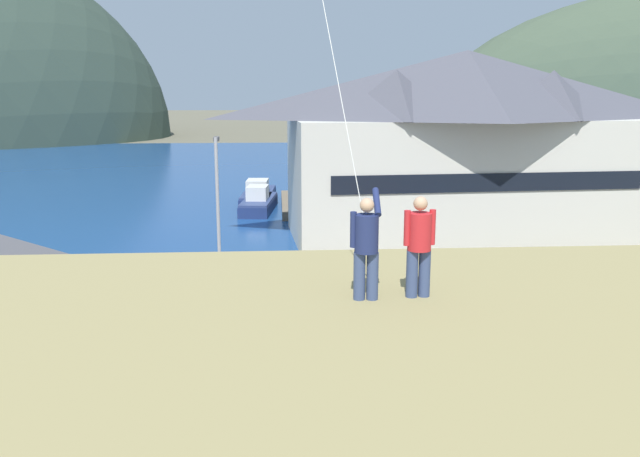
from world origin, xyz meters
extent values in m
plane|color=#66604C|center=(0.00, 0.00, 0.00)|extent=(600.00, 600.00, 0.00)
cube|color=gray|center=(0.00, 5.00, 0.05)|extent=(40.00, 20.00, 0.10)
cube|color=navy|center=(0.00, 60.00, 0.01)|extent=(360.00, 84.00, 0.03)
cube|color=beige|center=(10.84, 21.93, 3.97)|extent=(23.15, 11.03, 7.93)
cube|color=black|center=(11.16, 17.12, 4.36)|extent=(19.15, 1.34, 1.10)
pyramid|color=#4C4C56|center=(10.84, 21.93, 10.09)|extent=(24.56, 12.08, 4.31)
pyramid|color=#4C4C56|center=(5.88, 19.93, 9.46)|extent=(5.60, 5.60, 3.02)
pyramid|color=#4C4C56|center=(16.02, 20.60, 9.46)|extent=(5.60, 5.60, 3.02)
cube|color=#70604C|center=(0.45, 33.17, 0.35)|extent=(3.20, 10.90, 0.70)
cube|color=navy|center=(-3.18, 35.97, 0.45)|extent=(3.09, 8.09, 0.90)
cube|color=navy|center=(-3.18, 35.97, 0.98)|extent=(3.00, 7.85, 0.16)
cube|color=silver|center=(-3.22, 35.37, 1.61)|extent=(1.94, 2.50, 1.10)
cube|color=navy|center=(4.09, 32.18, 0.45)|extent=(2.84, 8.09, 0.90)
cube|color=navy|center=(4.09, 32.18, 0.98)|extent=(2.76, 7.84, 0.16)
cube|color=silver|center=(4.07, 31.58, 1.61)|extent=(1.88, 2.46, 1.10)
cube|color=navy|center=(-3.05, 32.22, 0.45)|extent=(3.10, 7.41, 0.90)
cube|color=navy|center=(-3.05, 32.22, 0.98)|extent=(3.01, 7.19, 0.16)
cube|color=silver|center=(-3.11, 31.68, 1.61)|extent=(1.85, 2.33, 1.10)
cylinder|color=black|center=(13.59, 6.32, 0.42)|extent=(0.66, 0.27, 0.64)
cube|color=#B28923|center=(0.76, 1.59, 0.82)|extent=(4.20, 1.80, 0.80)
cube|color=olive|center=(0.61, 1.59, 1.57)|extent=(2.10, 1.60, 0.70)
cube|color=black|center=(0.61, 1.59, 1.54)|extent=(2.14, 1.63, 0.32)
cylinder|color=black|center=(2.13, 0.67, 0.42)|extent=(0.64, 0.22, 0.64)
cylinder|color=black|center=(2.13, 2.51, 0.42)|extent=(0.64, 0.22, 0.64)
cylinder|color=black|center=(-0.60, 0.67, 0.42)|extent=(0.64, 0.22, 0.64)
cylinder|color=black|center=(-0.60, 2.51, 0.42)|extent=(0.64, 0.22, 0.64)
cube|color=red|center=(-7.81, 0.13, 0.82)|extent=(4.34, 2.17, 0.80)
cube|color=#B11A15|center=(-7.95, 0.12, 1.57)|extent=(2.23, 1.78, 0.70)
cube|color=black|center=(-7.95, 0.12, 1.54)|extent=(2.28, 1.82, 0.32)
cylinder|color=black|center=(-6.36, -0.66, 0.42)|extent=(0.66, 0.28, 0.64)
cylinder|color=black|center=(-6.53, 1.17, 0.42)|extent=(0.66, 0.28, 0.64)
cylinder|color=black|center=(-9.08, -0.91, 0.42)|extent=(0.66, 0.28, 0.64)
cylinder|color=black|center=(-9.25, 0.92, 0.42)|extent=(0.66, 0.28, 0.64)
cube|color=black|center=(-5.05, 6.02, 0.82)|extent=(4.24, 1.89, 0.80)
cube|color=black|center=(-4.90, 6.02, 1.57)|extent=(2.14, 1.65, 0.70)
cube|color=black|center=(-4.90, 6.02, 1.54)|extent=(2.18, 1.68, 0.32)
cylinder|color=black|center=(-6.40, 6.97, 0.42)|extent=(0.64, 0.23, 0.64)
cylinder|color=black|center=(-6.44, 5.14, 0.42)|extent=(0.64, 0.23, 0.64)
cylinder|color=black|center=(-3.67, 6.91, 0.42)|extent=(0.64, 0.23, 0.64)
cylinder|color=black|center=(-3.71, 5.08, 0.42)|extent=(0.64, 0.23, 0.64)
cube|color=red|center=(9.27, -0.44, 0.82)|extent=(4.33, 2.12, 0.80)
cube|color=#B11A15|center=(9.42, -0.43, 1.57)|extent=(2.22, 1.76, 0.70)
cube|color=black|center=(9.42, -0.43, 1.54)|extent=(2.26, 1.79, 0.32)
cylinder|color=black|center=(7.84, 0.37, 0.42)|extent=(0.66, 0.27, 0.64)
cylinder|color=black|center=(7.99, -1.46, 0.42)|extent=(0.66, 0.27, 0.64)
cylinder|color=black|center=(10.56, 0.58, 0.42)|extent=(0.66, 0.27, 0.64)
cube|color=navy|center=(1.15, 7.28, 0.82)|extent=(4.34, 2.17, 0.80)
cube|color=navy|center=(1.00, 7.29, 1.57)|extent=(2.23, 1.78, 0.70)
cube|color=black|center=(1.00, 7.29, 1.54)|extent=(2.28, 1.82, 0.32)
cylinder|color=black|center=(2.42, 6.24, 0.42)|extent=(0.66, 0.28, 0.64)
cylinder|color=black|center=(2.59, 8.07, 0.42)|extent=(0.66, 0.28, 0.64)
cylinder|color=black|center=(-0.29, 6.49, 0.42)|extent=(0.66, 0.28, 0.64)
cylinder|color=black|center=(-0.13, 8.32, 0.42)|extent=(0.66, 0.28, 0.64)
cube|color=navy|center=(9.27, 7.47, 0.82)|extent=(4.22, 1.84, 0.80)
cube|color=navy|center=(9.42, 7.47, 1.57)|extent=(2.12, 1.62, 0.70)
cube|color=black|center=(9.42, 7.47, 1.54)|extent=(2.16, 1.65, 0.32)
cylinder|color=black|center=(7.89, 8.38, 0.42)|extent=(0.64, 0.23, 0.64)
cylinder|color=black|center=(7.91, 6.54, 0.42)|extent=(0.64, 0.23, 0.64)
cylinder|color=black|center=(10.62, 8.40, 0.42)|extent=(0.64, 0.23, 0.64)
cylinder|color=black|center=(10.64, 6.57, 0.42)|extent=(0.64, 0.23, 0.64)
cylinder|color=#ADADB2|center=(-4.34, 10.50, 3.84)|extent=(0.16, 0.16, 7.47)
cube|color=#4C4C51|center=(-4.34, 10.85, 7.47)|extent=(0.24, 0.70, 0.20)
cylinder|color=#384770|center=(-0.09, -9.89, 6.70)|extent=(0.20, 0.20, 0.82)
cylinder|color=#384770|center=(0.13, -9.89, 6.70)|extent=(0.20, 0.20, 0.82)
cylinder|color=navy|center=(0.02, -9.89, 7.43)|extent=(0.40, 0.40, 0.64)
sphere|color=tan|center=(0.02, -9.89, 7.91)|extent=(0.24, 0.24, 0.24)
cylinder|color=navy|center=(0.21, -9.72, 7.93)|extent=(0.13, 0.56, 0.43)
cylinder|color=navy|center=(-0.20, -9.88, 7.50)|extent=(0.11, 0.11, 0.60)
cylinder|color=#384770|center=(0.82, -9.81, 6.70)|extent=(0.20, 0.20, 0.82)
cylinder|color=#384770|center=(1.04, -9.78, 6.70)|extent=(0.20, 0.20, 0.82)
cylinder|color=red|center=(0.93, -9.79, 7.43)|extent=(0.40, 0.40, 0.64)
sphere|color=tan|center=(0.93, -9.79, 7.91)|extent=(0.24, 0.24, 0.24)
cylinder|color=red|center=(0.71, -9.82, 7.50)|extent=(0.11, 0.11, 0.60)
cylinder|color=red|center=(1.15, -9.77, 7.50)|extent=(0.11, 0.11, 0.60)
camera|label=1|loc=(-1.43, -20.30, 9.76)|focal=36.39mm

